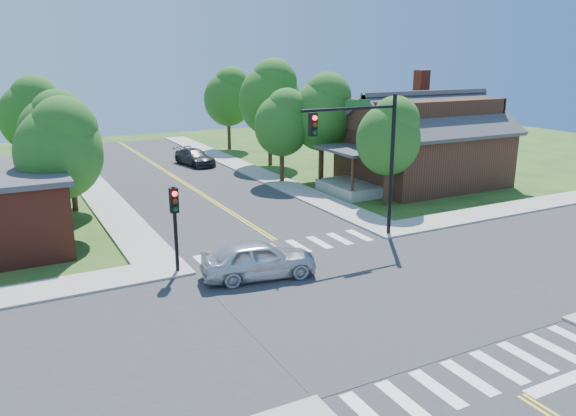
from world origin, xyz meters
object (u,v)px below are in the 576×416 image
car_silver (259,260)px  house_ne (423,138)px  signal_mast_ne (365,145)px  signal_pole_nw (175,214)px  car_dgrey (195,158)px

car_silver → house_ne: bearing=-49.1°
signal_mast_ne → signal_pole_nw: (-9.51, -0.01, -2.19)m
signal_pole_nw → car_dgrey: bearing=69.6°
house_ne → car_dgrey: (-12.17, 14.28, -2.65)m
signal_mast_ne → signal_pole_nw: size_ratio=1.89×
signal_pole_nw → car_silver: (2.84, -2.08, -1.85)m
signal_mast_ne → signal_pole_nw: bearing=-179.9°
house_ne → car_silver: (-17.87, -10.73, -2.51)m
signal_pole_nw → car_dgrey: (8.54, 22.94, -1.99)m
house_ne → car_silver: house_ne is taller
signal_pole_nw → car_dgrey: signal_pole_nw is taller
house_ne → car_silver: 21.00m
signal_mast_ne → car_dgrey: 23.32m
signal_pole_nw → house_ne: 22.45m
signal_mast_ne → car_silver: bearing=-162.6°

